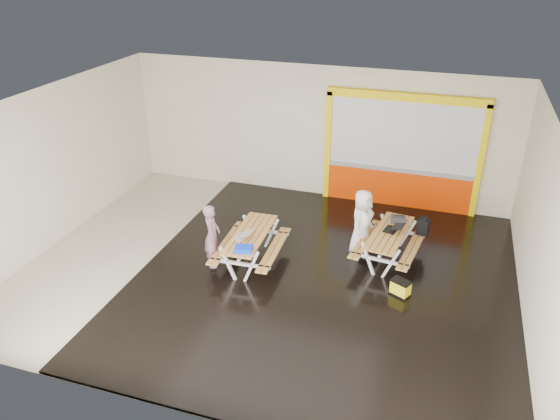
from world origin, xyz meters
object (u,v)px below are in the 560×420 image
(blue_pouch, at_px, (244,249))
(backpack, at_px, (423,226))
(laptop_right, at_px, (393,228))
(dark_case, at_px, (369,254))
(person_right, at_px, (362,222))
(toolbox, at_px, (398,219))
(person_left, at_px, (212,236))
(picnic_table_left, at_px, (251,241))
(laptop_left, at_px, (243,235))
(fluke_bag, at_px, (400,288))
(picnic_table_right, at_px, (389,239))

(blue_pouch, xyz_separation_m, backpack, (3.28, 2.32, -0.14))
(laptop_right, bearing_deg, dark_case, -169.17)
(blue_pouch, distance_m, backpack, 4.02)
(blue_pouch, bearing_deg, person_right, 43.62)
(blue_pouch, height_order, toolbox, toolbox)
(person_left, bearing_deg, toolbox, -80.35)
(picnic_table_left, bearing_deg, laptop_right, 20.96)
(laptop_right, height_order, dark_case, laptop_right)
(blue_pouch, xyz_separation_m, toolbox, (2.74, 2.20, -0.00))
(laptop_left, bearing_deg, person_right, 32.51)
(toolbox, height_order, backpack, toolbox)
(person_left, relative_size, blue_pouch, 4.02)
(picnic_table_left, height_order, backpack, backpack)
(person_right, bearing_deg, laptop_left, 137.32)
(dark_case, bearing_deg, backpack, 30.81)
(picnic_table_left, bearing_deg, toolbox, 27.45)
(backpack, bearing_deg, laptop_right, -137.82)
(backpack, distance_m, fluke_bag, 1.90)
(fluke_bag, bearing_deg, picnic_table_right, 108.79)
(picnic_table_right, distance_m, dark_case, 0.59)
(toolbox, xyz_separation_m, dark_case, (-0.50, -0.50, -0.68))
(picnic_table_left, bearing_deg, person_right, 29.29)
(person_right, height_order, fluke_bag, person_right)
(person_right, height_order, toolbox, person_right)
(picnic_table_right, xyz_separation_m, person_right, (-0.63, 0.19, 0.21))
(person_right, height_order, laptop_left, person_right)
(backpack, relative_size, dark_case, 1.04)
(laptop_left, xyz_separation_m, fluke_bag, (3.26, -0.01, -0.60))
(blue_pouch, height_order, backpack, backpack)
(blue_pouch, xyz_separation_m, fluke_bag, (3.05, 0.49, -0.60))
(picnic_table_left, xyz_separation_m, laptop_right, (2.82, 1.08, 0.21))
(person_right, relative_size, backpack, 3.52)
(toolbox, height_order, fluke_bag, toolbox)
(person_left, xyz_separation_m, dark_case, (3.07, 1.38, -0.66))
(picnic_table_right, bearing_deg, laptop_right, 54.90)
(picnic_table_right, distance_m, laptop_left, 3.10)
(dark_case, xyz_separation_m, fluke_bag, (0.81, -1.22, 0.08))
(person_left, distance_m, laptop_left, 0.64)
(picnic_table_right, relative_size, laptop_left, 4.99)
(person_right, bearing_deg, fluke_bag, -128.67)
(dark_case, bearing_deg, person_left, -155.73)
(person_left, distance_m, toolbox, 4.03)
(toolbox, bearing_deg, dark_case, -135.08)
(laptop_left, height_order, dark_case, laptop_left)
(picnic_table_right, bearing_deg, blue_pouch, -146.97)
(fluke_bag, bearing_deg, picnic_table_left, 176.01)
(laptop_left, bearing_deg, person_left, -164.13)
(picnic_table_left, height_order, dark_case, picnic_table_left)
(person_left, height_order, backpack, person_left)
(backpack, xyz_separation_m, dark_case, (-1.03, -0.62, -0.54))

